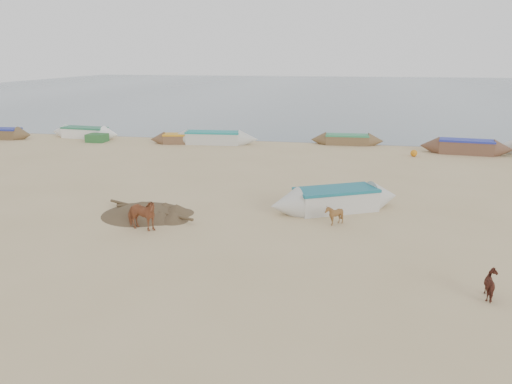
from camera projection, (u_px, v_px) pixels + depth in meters
The scene contains 9 objects.
ground at pixel (233, 251), 16.85m from camera, with size 140.00×140.00×0.00m, color tan.
sea at pixel (338, 90), 94.33m from camera, with size 160.00×160.00×0.00m, color slate.
cow_adult at pixel (141, 215), 18.74m from camera, with size 0.66×1.45×1.22m, color brown.
calf_front at pixel (334, 215), 19.38m from camera, with size 0.66×0.74×0.81m, color brown.
calf_right at pixel (494, 285), 13.51m from camera, with size 0.75×0.64×0.76m, color #50241A.
near_canoe at pixel (336, 199), 21.17m from camera, with size 5.83×1.45×0.96m, color beige, non-canonical shape.
debris_pile at pixel (143, 208), 20.74m from camera, with size 3.41×3.41×0.54m, color brown.
waterline_canoes at pixel (303, 140), 36.03m from camera, with size 54.31×4.31×0.97m.
beach_clutter at pixel (352, 145), 35.12m from camera, with size 45.49×4.52×0.64m.
Camera 1 is at (3.89, -15.24, 6.42)m, focal length 35.00 mm.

